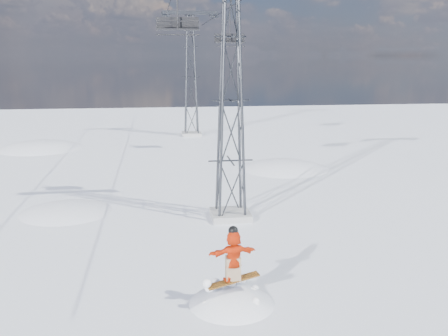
{
  "coord_description": "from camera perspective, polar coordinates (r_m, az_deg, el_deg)",
  "views": [
    {
      "loc": [
        -2.53,
        -14.09,
        7.44
      ],
      "look_at": [
        -0.09,
        3.73,
        3.38
      ],
      "focal_mm": 40.0,
      "sensor_mm": 36.0,
      "label": 1
    }
  ],
  "objects": [
    {
      "name": "ground",
      "position": [
        16.14,
        2.19,
        -14.76
      ],
      "size": [
        120.0,
        120.0,
        0.0
      ],
      "primitive_type": "plane",
      "color": "white",
      "rests_on": "ground"
    },
    {
      "name": "snow_terrain",
      "position": [
        39.29,
        -10.56,
        -13.2
      ],
      "size": [
        39.0,
        37.0,
        22.0
      ],
      "color": "white",
      "rests_on": "ground"
    },
    {
      "name": "lift_tower_near",
      "position": [
        22.43,
        0.78,
        7.66
      ],
      "size": [
        5.2,
        1.8,
        11.43
      ],
      "color": "#999999",
      "rests_on": "ground"
    },
    {
      "name": "lift_tower_far",
      "position": [
        47.25,
        -3.81,
        10.29
      ],
      "size": [
        5.2,
        1.8,
        11.43
      ],
      "color": "#999999",
      "rests_on": "ground"
    },
    {
      "name": "haul_cables",
      "position": [
        33.93,
        -2.24,
        18.47
      ],
      "size": [
        4.46,
        51.0,
        0.06
      ],
      "color": "black",
      "rests_on": "ground"
    },
    {
      "name": "lift_chair_near",
      "position": [
        24.33,
        -5.33,
        15.99
      ],
      "size": [
        2.01,
        0.58,
        2.49
      ],
      "color": "black",
      "rests_on": "ground"
    },
    {
      "name": "lift_chair_mid",
      "position": [
        37.71,
        0.66,
        14.52
      ],
      "size": [
        2.24,
        0.64,
        2.78
      ],
      "color": "black",
      "rests_on": "ground"
    }
  ]
}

